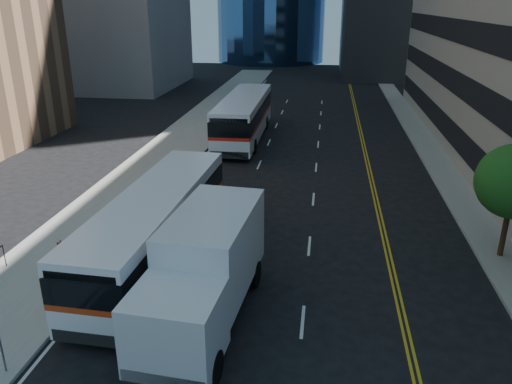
% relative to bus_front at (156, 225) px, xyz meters
% --- Properties ---
extents(ground, '(160.00, 160.00, 0.00)m').
position_rel_bus_front_xyz_m(ground, '(6.04, -5.55, -1.77)').
color(ground, black).
rests_on(ground, ground).
extents(sidewalk_west, '(5.00, 90.00, 0.15)m').
position_rel_bus_front_xyz_m(sidewalk_west, '(-4.46, 19.45, -1.70)').
color(sidewalk_west, gray).
rests_on(sidewalk_west, ground).
extents(sidewalk_east, '(2.00, 90.00, 0.15)m').
position_rel_bus_front_xyz_m(sidewalk_east, '(15.04, 19.45, -1.70)').
color(sidewalk_east, gray).
rests_on(sidewalk_east, ground).
extents(bus_front, '(3.27, 12.70, 3.25)m').
position_rel_bus_front_xyz_m(bus_front, '(0.00, 0.00, 0.00)').
color(bus_front, white).
rests_on(bus_front, ground).
extents(bus_rear, '(3.12, 13.72, 3.54)m').
position_rel_bus_front_xyz_m(bus_rear, '(0.37, 21.24, 0.16)').
color(bus_rear, white).
rests_on(bus_rear, ground).
extents(box_truck, '(3.29, 8.02, 3.75)m').
position_rel_bus_front_xyz_m(box_truck, '(3.07, -3.83, 0.20)').
color(box_truck, silver).
rests_on(box_truck, ground).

